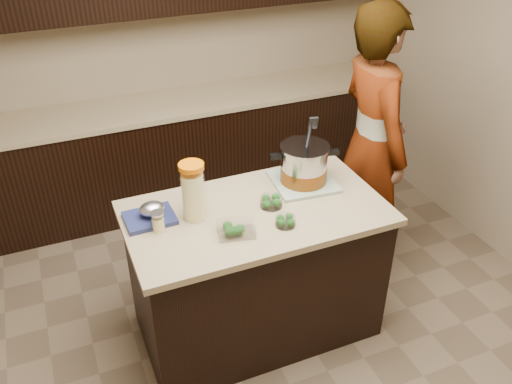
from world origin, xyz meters
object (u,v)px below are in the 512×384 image
(stock_pot, at_px, (304,166))
(lemonade_pitcher, at_px, (193,193))
(island, at_px, (256,272))
(person, at_px, (371,145))

(stock_pot, height_order, lemonade_pitcher, stock_pot)
(island, bearing_deg, person, 19.74)
(island, xyz_separation_m, stock_pot, (0.38, 0.16, 0.57))
(island, height_order, lemonade_pitcher, lemonade_pitcher)
(lemonade_pitcher, bearing_deg, stock_pot, 7.49)
(island, height_order, person, person)
(lemonade_pitcher, height_order, person, person)
(stock_pot, bearing_deg, person, 31.47)
(island, bearing_deg, lemonade_pitcher, 168.78)
(island, distance_m, stock_pot, 0.70)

